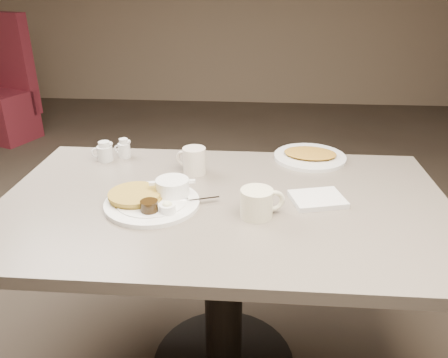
# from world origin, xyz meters

# --- Properties ---
(diner_table) EXTENTS (1.50, 0.90, 0.75)m
(diner_table) POSITION_xyz_m (0.00, 0.00, 0.58)
(diner_table) COLOR slate
(diner_table) RESTS_ON ground
(main_plate) EXTENTS (0.40, 0.36, 0.07)m
(main_plate) POSITION_xyz_m (-0.23, -0.04, 0.77)
(main_plate) COLOR white
(main_plate) RESTS_ON diner_table
(coffee_mug_near) EXTENTS (0.15, 0.13, 0.09)m
(coffee_mug_near) POSITION_xyz_m (0.11, -0.09, 0.80)
(coffee_mug_near) COLOR #F4EFCB
(coffee_mug_near) RESTS_ON diner_table
(napkin) EXTENTS (0.20, 0.17, 0.02)m
(napkin) POSITION_xyz_m (0.31, 0.02, 0.76)
(napkin) COLOR silver
(napkin) RESTS_ON diner_table
(coffee_mug_far) EXTENTS (0.13, 0.11, 0.10)m
(coffee_mug_far) POSITION_xyz_m (-0.13, 0.22, 0.80)
(coffee_mug_far) COLOR silver
(coffee_mug_far) RESTS_ON diner_table
(creamer_left) EXTENTS (0.09, 0.07, 0.08)m
(creamer_left) POSITION_xyz_m (-0.50, 0.31, 0.79)
(creamer_left) COLOR silver
(creamer_left) RESTS_ON diner_table
(creamer_right) EXTENTS (0.08, 0.06, 0.08)m
(creamer_right) POSITION_xyz_m (-0.43, 0.35, 0.79)
(creamer_right) COLOR silver
(creamer_right) RESTS_ON diner_table
(hash_plate) EXTENTS (0.32, 0.32, 0.04)m
(hash_plate) POSITION_xyz_m (0.32, 0.39, 0.76)
(hash_plate) COLOR silver
(hash_plate) RESTS_ON diner_table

